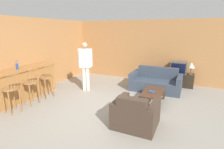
{
  "coord_description": "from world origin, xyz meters",
  "views": [
    {
      "loc": [
        2.06,
        -3.89,
        2.18
      ],
      "look_at": [
        -0.13,
        0.83,
        0.85
      ],
      "focal_mm": 28.0,
      "sensor_mm": 36.0,
      "label": 1
    }
  ],
  "objects_px": {
    "tv_unit": "(177,79)",
    "book_on_table": "(152,92)",
    "table_lamp": "(191,66)",
    "bottle": "(17,65)",
    "couch_far": "(156,82)",
    "armchair_near": "(135,115)",
    "tv": "(179,68)",
    "bar_chair_near": "(11,92)",
    "bar_chair_mid": "(31,85)",
    "bar_chair_far": "(47,80)",
    "person_by_window": "(85,64)",
    "coffee_table": "(153,93)"
  },
  "relations": [
    {
      "from": "tv",
      "to": "table_lamp",
      "type": "relative_size",
      "value": 1.25
    },
    {
      "from": "bar_chair_mid",
      "to": "tv",
      "type": "distance_m",
      "value": 5.34
    },
    {
      "from": "couch_far",
      "to": "book_on_table",
      "type": "distance_m",
      "value": 1.39
    },
    {
      "from": "coffee_table",
      "to": "person_by_window",
      "type": "distance_m",
      "value": 2.59
    },
    {
      "from": "armchair_near",
      "to": "bar_chair_far",
      "type": "bearing_deg",
      "value": 170.68
    },
    {
      "from": "armchair_near",
      "to": "tv",
      "type": "xyz_separation_m",
      "value": [
        0.61,
        3.65,
        0.45
      ]
    },
    {
      "from": "tv",
      "to": "bar_chair_far",
      "type": "bearing_deg",
      "value": -140.62
    },
    {
      "from": "bar_chair_near",
      "to": "bar_chair_far",
      "type": "height_order",
      "value": "same"
    },
    {
      "from": "bar_chair_mid",
      "to": "bottle",
      "type": "relative_size",
      "value": 4.19
    },
    {
      "from": "book_on_table",
      "to": "bar_chair_far",
      "type": "bearing_deg",
      "value": -165.36
    },
    {
      "from": "tv_unit",
      "to": "book_on_table",
      "type": "relative_size",
      "value": 5.22
    },
    {
      "from": "bar_chair_mid",
      "to": "bar_chair_far",
      "type": "xyz_separation_m",
      "value": [
        -0.0,
        0.63,
        0.0
      ]
    },
    {
      "from": "bar_chair_mid",
      "to": "coffee_table",
      "type": "height_order",
      "value": "bar_chair_mid"
    },
    {
      "from": "tv_unit",
      "to": "person_by_window",
      "type": "height_order",
      "value": "person_by_window"
    },
    {
      "from": "tv",
      "to": "tv_unit",
      "type": "bearing_deg",
      "value": 90.0
    },
    {
      "from": "bar_chair_mid",
      "to": "book_on_table",
      "type": "bearing_deg",
      "value": 24.37
    },
    {
      "from": "couch_far",
      "to": "bottle",
      "type": "bearing_deg",
      "value": -143.33
    },
    {
      "from": "couch_far",
      "to": "tv_unit",
      "type": "relative_size",
      "value": 1.51
    },
    {
      "from": "book_on_table",
      "to": "armchair_near",
      "type": "bearing_deg",
      "value": -92.69
    },
    {
      "from": "tv",
      "to": "bar_chair_near",
      "type": "bearing_deg",
      "value": -130.98
    },
    {
      "from": "coffee_table",
      "to": "person_by_window",
      "type": "bearing_deg",
      "value": 176.15
    },
    {
      "from": "bar_chair_far",
      "to": "tv_unit",
      "type": "height_order",
      "value": "bar_chair_far"
    },
    {
      "from": "bar_chair_near",
      "to": "table_lamp",
      "type": "relative_size",
      "value": 2.36
    },
    {
      "from": "bar_chair_near",
      "to": "tv_unit",
      "type": "xyz_separation_m",
      "value": [
        3.81,
        4.38,
        -0.34
      ]
    },
    {
      "from": "tv",
      "to": "bottle",
      "type": "distance_m",
      "value": 5.75
    },
    {
      "from": "couch_far",
      "to": "bottle",
      "type": "relative_size",
      "value": 6.78
    },
    {
      "from": "bar_chair_near",
      "to": "tv",
      "type": "height_order",
      "value": "bar_chair_near"
    },
    {
      "from": "bar_chair_far",
      "to": "book_on_table",
      "type": "bearing_deg",
      "value": 14.64
    },
    {
      "from": "person_by_window",
      "to": "table_lamp",
      "type": "bearing_deg",
      "value": 30.48
    },
    {
      "from": "armchair_near",
      "to": "tv",
      "type": "distance_m",
      "value": 3.73
    },
    {
      "from": "book_on_table",
      "to": "table_lamp",
      "type": "distance_m",
      "value": 2.52
    },
    {
      "from": "coffee_table",
      "to": "person_by_window",
      "type": "xyz_separation_m",
      "value": [
        -2.49,
        0.17,
        0.67
      ]
    },
    {
      "from": "book_on_table",
      "to": "couch_far",
      "type": "bearing_deg",
      "value": 96.11
    },
    {
      "from": "table_lamp",
      "to": "bar_chair_mid",
      "type": "bearing_deg",
      "value": -138.56
    },
    {
      "from": "bar_chair_near",
      "to": "person_by_window",
      "type": "xyz_separation_m",
      "value": [
        0.8,
        2.35,
        0.41
      ]
    },
    {
      "from": "bar_chair_near",
      "to": "armchair_near",
      "type": "xyz_separation_m",
      "value": [
        3.2,
        0.73,
        -0.31
      ]
    },
    {
      "from": "armchair_near",
      "to": "bottle",
      "type": "height_order",
      "value": "bottle"
    },
    {
      "from": "bar_chair_far",
      "to": "table_lamp",
      "type": "xyz_separation_m",
      "value": [
        4.25,
        3.13,
        0.26
      ]
    },
    {
      "from": "couch_far",
      "to": "person_by_window",
      "type": "bearing_deg",
      "value": -153.89
    },
    {
      "from": "table_lamp",
      "to": "book_on_table",
      "type": "bearing_deg",
      "value": -113.48
    },
    {
      "from": "couch_far",
      "to": "bar_chair_mid",
      "type": "bearing_deg",
      "value": -137.49
    },
    {
      "from": "bar_chair_mid",
      "to": "couch_far",
      "type": "bearing_deg",
      "value": 42.51
    },
    {
      "from": "tv",
      "to": "bottle",
      "type": "height_order",
      "value": "bottle"
    },
    {
      "from": "bar_chair_mid",
      "to": "bottle",
      "type": "height_order",
      "value": "bottle"
    },
    {
      "from": "person_by_window",
      "to": "book_on_table",
      "type": "bearing_deg",
      "value": -5.59
    },
    {
      "from": "armchair_near",
      "to": "coffee_table",
      "type": "bearing_deg",
      "value": 86.43
    },
    {
      "from": "tv_unit",
      "to": "tv",
      "type": "xyz_separation_m",
      "value": [
        0.0,
        -0.0,
        0.49
      ]
    },
    {
      "from": "person_by_window",
      "to": "coffee_table",
      "type": "bearing_deg",
      "value": -3.85
    },
    {
      "from": "bar_chair_mid",
      "to": "armchair_near",
      "type": "distance_m",
      "value": 3.21
    },
    {
      "from": "table_lamp",
      "to": "bottle",
      "type": "bearing_deg",
      "value": -142.94
    }
  ]
}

